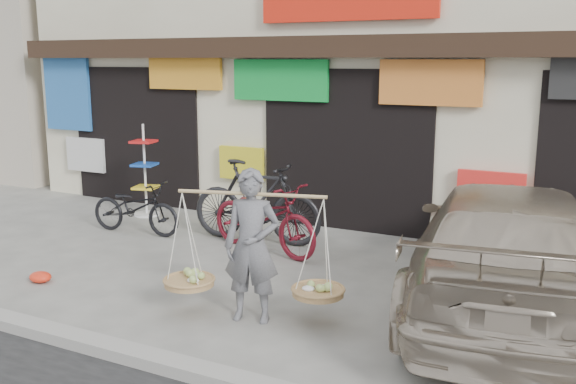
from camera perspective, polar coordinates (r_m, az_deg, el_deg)
The scene contains 10 objects.
ground at distance 8.08m, azimuth -4.62°, elevation -8.96°, with size 70.00×70.00×0.00m, color gray.
kerb at distance 6.59m, azimuth -14.14°, elevation -13.70°, with size 70.00×0.25×0.12m, color gray.
shophouse_block at distance 13.45m, azimuth 10.19°, elevation 14.09°, with size 14.00×6.32×7.00m.
street_vendor at distance 7.04m, azimuth -3.23°, elevation -5.31°, with size 1.98×0.95×1.70m.
bike_0 at distance 10.92m, azimuth -13.40°, elevation -1.35°, with size 0.59×1.68×0.88m, color black.
bike_1 at distance 10.09m, azimuth -2.84°, elevation -0.86°, with size 0.62×2.18×1.31m, color black.
bike_2 at distance 9.60m, azimuth -2.17°, elevation -2.24°, with size 0.71×2.04×1.07m, color maroon.
suv at distance 7.74m, azimuth 18.95°, elevation -4.74°, with size 2.82×5.38×1.49m.
display_rack at distance 12.09m, azimuth -12.57°, elevation 1.12°, with size 0.50×0.50×1.70m.
red_bag at distance 9.01m, azimuth -21.15°, elevation -7.06°, with size 0.31×0.25×0.14m, color red.
Camera 1 is at (4.04, -6.40, 2.85)m, focal length 40.00 mm.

